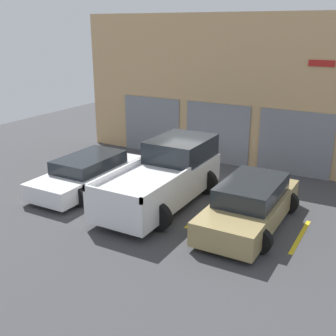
# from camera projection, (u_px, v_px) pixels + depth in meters

# --- Properties ---
(ground_plane) EXTENTS (28.00, 28.00, 0.00)m
(ground_plane) POSITION_uv_depth(u_px,v_px,m) (189.00, 185.00, 15.32)
(ground_plane) COLOR #3D3D3F
(shophouse_building) EXTENTS (13.21, 0.68, 5.99)m
(shophouse_building) POSITION_uv_depth(u_px,v_px,m) (226.00, 92.00, 17.09)
(shophouse_building) COLOR tan
(shophouse_building) RESTS_ON ground
(pickup_truck) EXTENTS (2.54, 5.15, 1.90)m
(pickup_truck) POSITION_uv_depth(u_px,v_px,m) (165.00, 176.00, 13.60)
(pickup_truck) COLOR white
(pickup_truck) RESTS_ON ground
(sedan_white) EXTENTS (2.16, 4.52, 1.17)m
(sedan_white) POSITION_uv_depth(u_px,v_px,m) (88.00, 173.00, 14.86)
(sedan_white) COLOR white
(sedan_white) RESTS_ON ground
(sedan_side) EXTENTS (2.17, 4.48, 1.33)m
(sedan_side) POSITION_uv_depth(u_px,v_px,m) (250.00, 205.00, 12.07)
(sedan_side) COLOR #9E8956
(sedan_side) RESTS_ON ground
(parking_stripe_far_left) EXTENTS (0.12, 2.20, 0.01)m
(parking_stripe_far_left) POSITION_uv_depth(u_px,v_px,m) (58.00, 181.00, 15.70)
(parking_stripe_far_left) COLOR gold
(parking_stripe_far_left) RESTS_ON ground
(parking_stripe_left) EXTENTS (0.12, 2.20, 0.01)m
(parking_stripe_left) POSITION_uv_depth(u_px,v_px,m) (123.00, 196.00, 14.32)
(parking_stripe_left) COLOR gold
(parking_stripe_left) RESTS_ON ground
(parking_stripe_centre) EXTENTS (0.12, 2.20, 0.01)m
(parking_stripe_centre) POSITION_uv_depth(u_px,v_px,m) (202.00, 214.00, 12.94)
(parking_stripe_centre) COLOR gold
(parking_stripe_centre) RESTS_ON ground
(parking_stripe_right) EXTENTS (0.12, 2.20, 0.01)m
(parking_stripe_right) POSITION_uv_depth(u_px,v_px,m) (300.00, 236.00, 11.56)
(parking_stripe_right) COLOR gold
(parking_stripe_right) RESTS_ON ground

